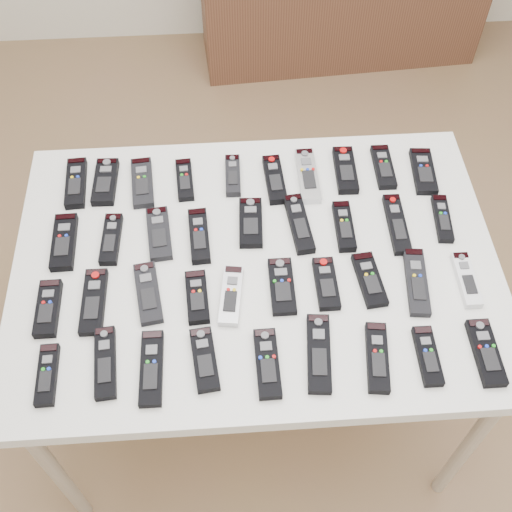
{
  "coord_description": "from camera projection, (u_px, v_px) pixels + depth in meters",
  "views": [
    {
      "loc": [
        -0.12,
        -1.09,
        2.12
      ],
      "look_at": [
        -0.06,
        -0.12,
        0.8
      ],
      "focal_mm": 45.0,
      "sensor_mm": 36.0,
      "label": 1
    }
  ],
  "objects": [
    {
      "name": "remote_21",
      "position": [
        148.0,
        293.0,
        1.58
      ],
      "size": [
        0.08,
        0.18,
        0.02
      ],
      "primitive_type": "cube",
      "rotation": [
        0.0,
        0.0,
        0.15
      ],
      "color": "black",
      "rests_on": "table"
    },
    {
      "name": "remote_35",
      "position": [
        377.0,
        357.0,
        1.47
      ],
      "size": [
        0.07,
        0.18,
        0.02
      ],
      "primitive_type": "cube",
      "rotation": [
        0.0,
        0.0,
        -0.12
      ],
      "color": "black",
      "rests_on": "table"
    },
    {
      "name": "remote_28",
      "position": [
        466.0,
        280.0,
        1.6
      ],
      "size": [
        0.04,
        0.16,
        0.02
      ],
      "primitive_type": "cube",
      "rotation": [
        0.0,
        0.0,
        -0.01
      ],
      "color": "silver",
      "rests_on": "table"
    },
    {
      "name": "table",
      "position": [
        256.0,
        273.0,
        1.7
      ],
      "size": [
        1.25,
        0.88,
        0.78
      ],
      "color": "white",
      "rests_on": "ground"
    },
    {
      "name": "remote_12",
      "position": [
        159.0,
        234.0,
        1.69
      ],
      "size": [
        0.07,
        0.17,
        0.02
      ],
      "primitive_type": "cube",
      "rotation": [
        0.0,
        0.0,
        0.1
      ],
      "color": "black",
      "rests_on": "table"
    },
    {
      "name": "remote_8",
      "position": [
        383.0,
        167.0,
        1.83
      ],
      "size": [
        0.05,
        0.16,
        0.02
      ],
      "primitive_type": "cube",
      "rotation": [
        0.0,
        0.0,
        -0.01
      ],
      "color": "black",
      "rests_on": "table"
    },
    {
      "name": "remote_0",
      "position": [
        76.0,
        183.0,
        1.79
      ],
      "size": [
        0.06,
        0.18,
        0.02
      ],
      "primitive_type": "cube",
      "rotation": [
        0.0,
        0.0,
        0.05
      ],
      "color": "black",
      "rests_on": "table"
    },
    {
      "name": "remote_29",
      "position": [
        47.0,
        375.0,
        1.45
      ],
      "size": [
        0.05,
        0.15,
        0.02
      ],
      "primitive_type": "cube",
      "rotation": [
        0.0,
        0.0,
        0.02
      ],
      "color": "black",
      "rests_on": "table"
    },
    {
      "name": "remote_6",
      "position": [
        308.0,
        176.0,
        1.81
      ],
      "size": [
        0.05,
        0.19,
        0.02
      ],
      "primitive_type": "cube",
      "rotation": [
        0.0,
        0.0,
        0.01
      ],
      "color": "#B7B7BC",
      "rests_on": "table"
    },
    {
      "name": "remote_10",
      "position": [
        64.0,
        242.0,
        1.67
      ],
      "size": [
        0.06,
        0.18,
        0.02
      ],
      "primitive_type": "cube",
      "rotation": [
        0.0,
        0.0,
        0.02
      ],
      "color": "black",
      "rests_on": "table"
    },
    {
      "name": "remote_32",
      "position": [
        205.0,
        360.0,
        1.47
      ],
      "size": [
        0.07,
        0.16,
        0.02
      ],
      "primitive_type": "cube",
      "rotation": [
        0.0,
        0.0,
        0.11
      ],
      "color": "black",
      "rests_on": "table"
    },
    {
      "name": "remote_25",
      "position": [
        326.0,
        284.0,
        1.6
      ],
      "size": [
        0.05,
        0.15,
        0.02
      ],
      "primitive_type": "cube",
      "rotation": [
        0.0,
        0.0,
        0.01
      ],
      "color": "black",
      "rests_on": "table"
    },
    {
      "name": "remote_15",
      "position": [
        299.0,
        224.0,
        1.71
      ],
      "size": [
        0.07,
        0.2,
        0.02
      ],
      "primitive_type": "cube",
      "rotation": [
        0.0,
        0.0,
        0.1
      ],
      "color": "black",
      "rests_on": "table"
    },
    {
      "name": "remote_3",
      "position": [
        185.0,
        180.0,
        1.81
      ],
      "size": [
        0.05,
        0.15,
        0.02
      ],
      "primitive_type": "cube",
      "rotation": [
        0.0,
        0.0,
        0.06
      ],
      "color": "black",
      "rests_on": "table"
    },
    {
      "name": "remote_31",
      "position": [
        152.0,
        368.0,
        1.46
      ],
      "size": [
        0.05,
        0.19,
        0.02
      ],
      "primitive_type": "cube",
      "rotation": [
        0.0,
        0.0,
        -0.01
      ],
      "color": "black",
      "rests_on": "table"
    },
    {
      "name": "remote_13",
      "position": [
        199.0,
        236.0,
        1.68
      ],
      "size": [
        0.06,
        0.17,
        0.02
      ],
      "primitive_type": "cube",
      "rotation": [
        0.0,
        0.0,
        0.05
      ],
      "color": "black",
      "rests_on": "table"
    },
    {
      "name": "remote_19",
      "position": [
        48.0,
        308.0,
        1.55
      ],
      "size": [
        0.05,
        0.15,
        0.02
      ],
      "primitive_type": "cube",
      "rotation": [
        0.0,
        0.0,
        0.0
      ],
      "color": "black",
      "rests_on": "table"
    },
    {
      "name": "remote_14",
      "position": [
        251.0,
        223.0,
        1.71
      ],
      "size": [
        0.07,
        0.16,
        0.02
      ],
      "primitive_type": "cube",
      "rotation": [
        0.0,
        0.0,
        -0.05
      ],
      "color": "black",
      "rests_on": "table"
    },
    {
      "name": "remote_2",
      "position": [
        142.0,
        183.0,
        1.8
      ],
      "size": [
        0.07,
        0.18,
        0.02
      ],
      "primitive_type": "cube",
      "rotation": [
        0.0,
        0.0,
        0.08
      ],
      "color": "black",
      "rests_on": "table"
    },
    {
      "name": "remote_22",
      "position": [
        197.0,
        297.0,
        1.57
      ],
      "size": [
        0.06,
        0.15,
        0.02
      ],
      "primitive_type": "cube",
      "rotation": [
        0.0,
        0.0,
        0.06
      ],
      "color": "black",
      "rests_on": "table"
    },
    {
      "name": "remote_33",
      "position": [
        267.0,
        363.0,
        1.46
      ],
      "size": [
        0.05,
        0.17,
        0.02
      ],
      "primitive_type": "cube",
      "rotation": [
        0.0,
        0.0,
        0.01
      ],
      "color": "black",
      "rests_on": "table"
    },
    {
      "name": "remote_24",
      "position": [
        282.0,
        286.0,
        1.59
      ],
      "size": [
        0.06,
        0.16,
        0.02
      ],
      "primitive_type": "cube",
      "rotation": [
        0.0,
        0.0,
        -0.0
      ],
      "color": "black",
      "rests_on": "table"
    },
    {
      "name": "ground",
      "position": [
        270.0,
        357.0,
        2.35
      ],
      "size": [
        4.0,
        4.0,
        0.0
      ],
      "primitive_type": "plane",
      "color": "olive",
      "rests_on": "ground"
    },
    {
      "name": "remote_20",
      "position": [
        94.0,
        302.0,
        1.56
      ],
      "size": [
        0.06,
        0.18,
        0.02
      ],
      "primitive_type": "cube",
      "rotation": [
        0.0,
        0.0,
        -0.01
      ],
      "color": "black",
      "rests_on": "table"
    },
    {
      "name": "remote_5",
      "position": [
        275.0,
        179.0,
        1.8
      ],
      "size": [
        0.06,
        0.17,
        0.02
      ],
      "primitive_type": "cube",
      "rotation": [
        0.0,
        0.0,
        0.05
      ],
      "color": "black",
      "rests_on": "table"
    },
    {
      "name": "remote_7",
      "position": [
        345.0,
        170.0,
        1.82
      ],
      "size": [
        0.06,
        0.17,
        0.02
      ],
      "primitive_type": "cube",
      "rotation": [
        0.0,
        0.0,
        -0.03
      ],
      "color": "black",
      "rests_on": "table"
    },
    {
      "name": "remote_27",
      "position": [
        417.0,
        282.0,
        1.6
      ],
      "size": [
        0.07,
        0.2,
        0.02
      ],
      "primitive_type": "cube",
      "rotation": [
        0.0,
        0.0,
        -0.11
      ],
      "color": "black",
      "rests_on": "table"
    },
    {
      "name": "remote_30",
      "position": [
        105.0,
        363.0,
        1.47
      ],
      "size": [
        0.06,
        0.18,
        0.02
      ],
      "primitive_type": "cube",
      "rotation": [
        0.0,
        0.0,
        0.08
      ],
      "color": "black",
      "rests_on": "table"
    },
    {
      "name": "remote_11",
      "position": [
        111.0,
        239.0,
        1.68
      ],
      "size": [
        0.05,
        0.16,
        0.02
      ],
      "primitive_type": "cube",
      "rotation": [
        0.0,
        0.0,
        -0.05
      ],
      "color": "black",
      "rests_on": "table"
    },
    {
      "name": "remote_36",
      "position": [
        428.0,
        356.0,
        1.48
      ],
      "size": [
        0.05,
        0.15,
        0.02
      ],
      "primitive_type": "cube",
      "rotation": [
        0.0,
        0.0,
        -0.01
      ],
      "color": "black",
      "rests_on": "table"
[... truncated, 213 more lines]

